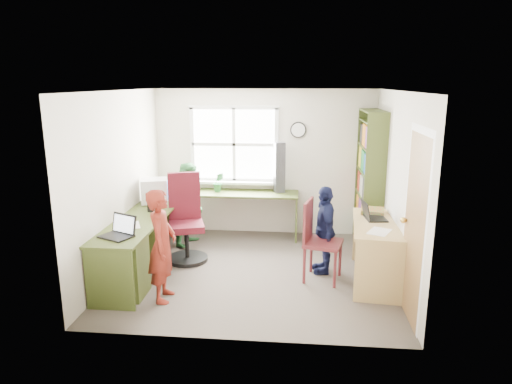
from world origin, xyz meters
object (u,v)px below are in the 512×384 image
laptop_left (119,231)px  laptop_right (371,215)px  person_navy (324,230)px  right_desk (378,239)px  l_desk (152,244)px  wooden_chair (317,237)px  person_red (162,246)px  cd_tower (279,168)px  swivel_chair (186,223)px  crt_monitor (155,191)px  potted_plant (218,182)px  bookshelf (369,183)px  person_green (190,204)px

laptop_left → laptop_right: bearing=41.3°
laptop_left → person_navy: size_ratio=0.38×
laptop_left → right_desk: bearing=37.9°
l_desk → right_desk: size_ratio=2.10×
wooden_chair → person_red: (-1.81, -0.74, 0.10)m
right_desk → laptop_left: 3.18m
right_desk → cd_tower: (-1.33, 1.64, 0.59)m
swivel_chair → laptop_right: 2.58m
l_desk → crt_monitor: (-0.24, 0.92, 0.48)m
swivel_chair → laptop_right: bearing=-25.3°
cd_tower → potted_plant: cd_tower is taller
laptop_left → cd_tower: size_ratio=0.55×
l_desk → swivel_chair: bearing=66.5°
bookshelf → person_navy: 1.37m
right_desk → swivel_chair: (-2.61, 0.51, -0.03)m
l_desk → person_navy: bearing=9.6°
swivel_chair → crt_monitor: bearing=135.6°
potted_plant → swivel_chair: bearing=-105.4°
right_desk → cd_tower: cd_tower is taller
l_desk → person_navy: 2.27m
l_desk → right_desk: 2.90m
cd_tower → person_red: (-1.24, -2.40, -0.49)m
bookshelf → crt_monitor: 3.24m
swivel_chair → person_green: 0.65m
bookshelf → swivel_chair: bookshelf is taller
right_desk → laptop_left: (-3.09, -0.71, 0.24)m
l_desk → laptop_right: (2.83, 0.33, 0.38)m
l_desk → person_navy: size_ratio=2.49×
bookshelf → cd_tower: (-1.39, 0.32, 0.16)m
wooden_chair → person_navy: (0.10, 0.25, 0.03)m
l_desk → person_green: person_green is taller
laptop_left → cd_tower: 2.96m
cd_tower → crt_monitor: bearing=-172.3°
swivel_chair → potted_plant: swivel_chair is taller
laptop_right → person_red: (-2.50, -0.93, -0.17)m
bookshelf → wooden_chair: size_ratio=2.00×
right_desk → wooden_chair: size_ratio=1.34×
swivel_chair → wooden_chair: swivel_chair is taller
cd_tower → person_navy: (0.67, -1.41, -0.56)m
laptop_right → right_desk: bearing=-164.6°
l_desk → cd_tower: 2.48m
crt_monitor → laptop_left: crt_monitor is taller
l_desk → swivel_chair: (0.29, 0.66, 0.08)m
person_red → person_green: size_ratio=1.02×
person_green → potted_plant: bearing=-28.0°
crt_monitor → laptop_left: 1.49m
potted_plant → person_red: size_ratio=0.24×
l_desk → laptop_right: 2.87m
right_desk → wooden_chair: wooden_chair is taller
person_green → person_navy: bearing=-101.2°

